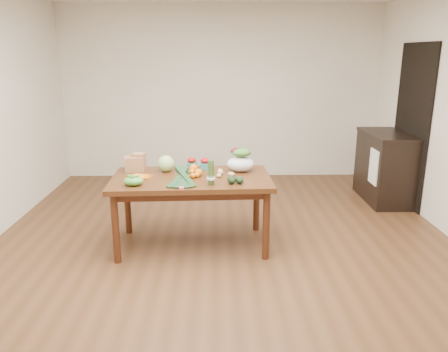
{
  "coord_description": "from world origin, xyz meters",
  "views": [
    {
      "loc": [
        -0.08,
        -4.02,
        1.97
      ],
      "look_at": [
        -0.0,
        0.0,
        0.83
      ],
      "focal_mm": 35.0,
      "sensor_mm": 36.0,
      "label": 1
    }
  ],
  "objects_px": {
    "dining_table": "(192,211)",
    "mandarin_cluster": "(192,173)",
    "cabbage": "(166,164)",
    "salad_bag": "(240,161)",
    "asparagus_bundle": "(211,172)",
    "cabinet": "(384,167)",
    "kale_bunch": "(182,178)",
    "paper_bag": "(134,162)"
  },
  "relations": [
    {
      "from": "dining_table",
      "to": "mandarin_cluster",
      "type": "height_order",
      "value": "mandarin_cluster"
    },
    {
      "from": "cabbage",
      "to": "salad_bag",
      "type": "bearing_deg",
      "value": -0.77
    },
    {
      "from": "mandarin_cluster",
      "to": "asparagus_bundle",
      "type": "bearing_deg",
      "value": -55.28
    },
    {
      "from": "dining_table",
      "to": "cabinet",
      "type": "height_order",
      "value": "cabinet"
    },
    {
      "from": "cabbage",
      "to": "mandarin_cluster",
      "type": "relative_size",
      "value": 0.96
    },
    {
      "from": "kale_bunch",
      "to": "asparagus_bundle",
      "type": "distance_m",
      "value": 0.28
    },
    {
      "from": "mandarin_cluster",
      "to": "kale_bunch",
      "type": "height_order",
      "value": "kale_bunch"
    },
    {
      "from": "salad_bag",
      "to": "asparagus_bundle",
      "type": "bearing_deg",
      "value": -122.37
    },
    {
      "from": "paper_bag",
      "to": "mandarin_cluster",
      "type": "bearing_deg",
      "value": -21.3
    },
    {
      "from": "cabbage",
      "to": "cabinet",
      "type": "bearing_deg",
      "value": 23.27
    },
    {
      "from": "dining_table",
      "to": "paper_bag",
      "type": "xyz_separation_m",
      "value": [
        -0.62,
        0.25,
        0.47
      ]
    },
    {
      "from": "cabbage",
      "to": "kale_bunch",
      "type": "relative_size",
      "value": 0.43
    },
    {
      "from": "cabbage",
      "to": "kale_bunch",
      "type": "bearing_deg",
      "value": -68.64
    },
    {
      "from": "asparagus_bundle",
      "to": "cabbage",
      "type": "bearing_deg",
      "value": 132.02
    },
    {
      "from": "dining_table",
      "to": "salad_bag",
      "type": "height_order",
      "value": "salad_bag"
    },
    {
      "from": "cabinet",
      "to": "asparagus_bundle",
      "type": "distance_m",
      "value": 2.93
    },
    {
      "from": "cabbage",
      "to": "mandarin_cluster",
      "type": "height_order",
      "value": "cabbage"
    },
    {
      "from": "paper_bag",
      "to": "kale_bunch",
      "type": "height_order",
      "value": "paper_bag"
    },
    {
      "from": "dining_table",
      "to": "mandarin_cluster",
      "type": "xyz_separation_m",
      "value": [
        0.01,
        0.01,
        0.42
      ]
    },
    {
      "from": "paper_bag",
      "to": "asparagus_bundle",
      "type": "height_order",
      "value": "asparagus_bundle"
    },
    {
      "from": "dining_table",
      "to": "cabinet",
      "type": "bearing_deg",
      "value": 27.07
    },
    {
      "from": "cabinet",
      "to": "asparagus_bundle",
      "type": "relative_size",
      "value": 4.08
    },
    {
      "from": "cabinet",
      "to": "kale_bunch",
      "type": "height_order",
      "value": "cabinet"
    },
    {
      "from": "cabinet",
      "to": "kale_bunch",
      "type": "relative_size",
      "value": 2.55
    },
    {
      "from": "asparagus_bundle",
      "to": "salad_bag",
      "type": "distance_m",
      "value": 0.57
    },
    {
      "from": "dining_table",
      "to": "mandarin_cluster",
      "type": "distance_m",
      "value": 0.42
    },
    {
      "from": "salad_bag",
      "to": "kale_bunch",
      "type": "bearing_deg",
      "value": -138.97
    },
    {
      "from": "cabbage",
      "to": "asparagus_bundle",
      "type": "bearing_deg",
      "value": -45.73
    },
    {
      "from": "cabinet",
      "to": "paper_bag",
      "type": "xyz_separation_m",
      "value": [
        -3.17,
        -1.18,
        0.37
      ]
    },
    {
      "from": "dining_table",
      "to": "asparagus_bundle",
      "type": "relative_size",
      "value": 6.44
    },
    {
      "from": "paper_bag",
      "to": "cabbage",
      "type": "xyz_separation_m",
      "value": [
        0.34,
        -0.03,
        -0.01
      ]
    },
    {
      "from": "cabinet",
      "to": "mandarin_cluster",
      "type": "height_order",
      "value": "cabinet"
    },
    {
      "from": "kale_bunch",
      "to": "mandarin_cluster",
      "type": "bearing_deg",
      "value": 73.05
    },
    {
      "from": "cabinet",
      "to": "cabbage",
      "type": "xyz_separation_m",
      "value": [
        -2.83,
        -1.22,
        0.37
      ]
    },
    {
      "from": "cabinet",
      "to": "salad_bag",
      "type": "xyz_separation_m",
      "value": [
        -2.04,
        -1.23,
        0.39
      ]
    },
    {
      "from": "salad_bag",
      "to": "dining_table",
      "type": "bearing_deg",
      "value": -158.16
    },
    {
      "from": "paper_bag",
      "to": "kale_bunch",
      "type": "distance_m",
      "value": 0.78
    },
    {
      "from": "paper_bag",
      "to": "asparagus_bundle",
      "type": "bearing_deg",
      "value": -32.71
    },
    {
      "from": "paper_bag",
      "to": "kale_bunch",
      "type": "xyz_separation_m",
      "value": [
        0.55,
        -0.56,
        -0.01
      ]
    },
    {
      "from": "mandarin_cluster",
      "to": "kale_bunch",
      "type": "xyz_separation_m",
      "value": [
        -0.08,
        -0.31,
        0.04
      ]
    },
    {
      "from": "paper_bag",
      "to": "mandarin_cluster",
      "type": "height_order",
      "value": "paper_bag"
    },
    {
      "from": "cabbage",
      "to": "mandarin_cluster",
      "type": "bearing_deg",
      "value": -36.39
    }
  ]
}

